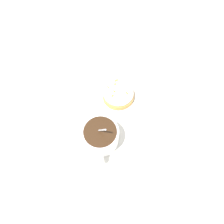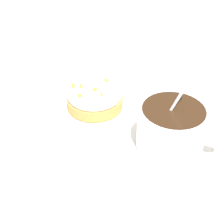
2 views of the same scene
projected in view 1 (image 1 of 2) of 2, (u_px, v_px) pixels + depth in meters
ground_plane at (106, 117)px, 0.64m from camera, size 3.00×3.00×0.00m
paper_napkin at (106, 116)px, 0.64m from camera, size 0.36×0.34×0.00m
coffee_cup at (101, 136)px, 0.57m from camera, size 0.12×0.10×0.11m
frosted_pastry at (118, 94)px, 0.65m from camera, size 0.09×0.09×0.04m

